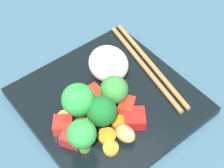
{
  "coord_description": "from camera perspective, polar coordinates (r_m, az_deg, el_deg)",
  "views": [
    {
      "loc": [
        25.9,
        -21.79,
        45.39
      ],
      "look_at": [
        -0.63,
        1.29,
        3.42
      ],
      "focal_mm": 54.92,
      "sensor_mm": 36.0,
      "label": 1
    }
  ],
  "objects": [
    {
      "name": "carrot_slice_3",
      "position": [
        0.52,
        -4.39,
        -7.04
      ],
      "size": [
        3.21,
        3.21,
        0.74
      ],
      "primitive_type": "cylinder",
      "rotation": [
        0.0,
        0.0,
        1.41
      ],
      "color": "orange",
      "rests_on": "square_plate"
    },
    {
      "name": "rice_mound",
      "position": [
        0.56,
        -0.6,
        3.34
      ],
      "size": [
        7.23,
        6.56,
        5.74
      ],
      "primitive_type": "ellipsoid",
      "rotation": [
        0.0,
        0.0,
        3.11
      ],
      "color": "white",
      "rests_on": "square_plate"
    },
    {
      "name": "carrot_slice_2",
      "position": [
        0.54,
        -2.75,
        -4.24
      ],
      "size": [
        2.31,
        2.31,
        0.68
      ],
      "primitive_type": "cylinder",
      "rotation": [
        0.0,
        0.0,
        2.98
      ],
      "color": "orange",
      "rests_on": "square_plate"
    },
    {
      "name": "ground_plane",
      "position": [
        0.57,
        -0.56,
        -3.84
      ],
      "size": [
        110.0,
        110.0,
        2.0
      ],
      "primitive_type": "cube",
      "color": "#315367"
    },
    {
      "name": "pepper_chunk_4",
      "position": [
        0.52,
        3.5,
        -5.89
      ],
      "size": [
        4.48,
        4.48,
        1.91
      ],
      "primitive_type": "cube",
      "rotation": [
        0.0,
        0.0,
        0.89
      ],
      "color": "red",
      "rests_on": "square_plate"
    },
    {
      "name": "chicken_piece_0",
      "position": [
        0.5,
        2.2,
        -8.22
      ],
      "size": [
        3.58,
        2.68,
        2.38
      ],
      "primitive_type": "ellipsoid",
      "rotation": [
        0.0,
        0.0,
        3.22
      ],
      "color": "tan",
      "rests_on": "square_plate"
    },
    {
      "name": "carrot_slice_1",
      "position": [
        0.52,
        1.23,
        -6.38
      ],
      "size": [
        2.76,
        2.76,
        0.62
      ],
      "primitive_type": "cylinder",
      "rotation": [
        0.0,
        0.0,
        4.85
      ],
      "color": "orange",
      "rests_on": "square_plate"
    },
    {
      "name": "square_plate",
      "position": [
        0.56,
        -0.57,
        -2.81
      ],
      "size": [
        26.44,
        26.44,
        1.42
      ],
      "primitive_type": "cube",
      "rotation": [
        0.0,
        0.0,
        -0.04
      ],
      "color": "black",
      "rests_on": "ground_plane"
    },
    {
      "name": "broccoli_floret_0",
      "position": [
        0.5,
        -1.73,
        -4.57
      ],
      "size": [
        4.58,
        4.58,
        6.01
      ],
      "color": "#76B050",
      "rests_on": "square_plate"
    },
    {
      "name": "pepper_chunk_2",
      "position": [
        0.53,
        2.43,
        -3.73
      ],
      "size": [
        3.62,
        3.79,
        2.02
      ],
      "primitive_type": "cube",
      "rotation": [
        0.0,
        0.0,
        5.33
      ],
      "color": "red",
      "rests_on": "square_plate"
    },
    {
      "name": "broccoli_floret_3",
      "position": [
        0.47,
        -5.03,
        -8.43
      ],
      "size": [
        4.15,
        4.15,
        6.28
      ],
      "color": "#63AF43",
      "rests_on": "square_plate"
    },
    {
      "name": "pepper_chunk_1",
      "position": [
        0.52,
        -7.9,
        -7.09
      ],
      "size": [
        3.86,
        3.88,
        2.03
      ],
      "primitive_type": "cube",
      "rotation": [
        0.0,
        0.0,
        2.44
      ],
      "color": "red",
      "rests_on": "square_plate"
    },
    {
      "name": "carrot_slice_4",
      "position": [
        0.51,
        -0.86,
        -8.6
      ],
      "size": [
        3.51,
        3.51,
        0.53
      ],
      "primitive_type": "cylinder",
      "rotation": [
        0.0,
        0.0,
        0.36
      ],
      "color": "orange",
      "rests_on": "square_plate"
    },
    {
      "name": "pepper_chunk_3",
      "position": [
        0.5,
        -6.79,
        -9.03
      ],
      "size": [
        3.6,
        3.4,
        1.92
      ],
      "primitive_type": "cube",
      "rotation": [
        0.0,
        0.0,
        0.52
      ],
      "color": "red",
      "rests_on": "square_plate"
    },
    {
      "name": "carrot_slice_5",
      "position": [
        0.5,
        -0.2,
        -10.66
      ],
      "size": [
        2.81,
        2.81,
        0.68
      ],
      "primitive_type": "cylinder",
      "rotation": [
        0.0,
        0.0,
        1.3
      ],
      "color": "orange",
      "rests_on": "square_plate"
    },
    {
      "name": "broccoli_floret_1",
      "position": [
        0.5,
        -5.66,
        -2.73
      ],
      "size": [
        4.95,
        4.95,
        7.12
      ],
      "color": "#6BA14E",
      "rests_on": "square_plate"
    },
    {
      "name": "chopstick_pair",
      "position": [
        0.6,
        5.91,
        3.18
      ],
      "size": [
        22.21,
        7.0,
        0.81
      ],
      "rotation": [
        0.0,
        0.0,
        2.92
      ],
      "color": "#A3703B",
      "rests_on": "square_plate"
    },
    {
      "name": "carrot_slice_0",
      "position": [
        0.53,
        -7.86,
        -5.49
      ],
      "size": [
        3.35,
        3.35,
        0.64
      ],
      "primitive_type": "cylinder",
      "rotation": [
        0.0,
        0.0,
        2.25
      ],
      "color": "orange",
      "rests_on": "square_plate"
    },
    {
      "name": "pepper_chunk_0",
      "position": [
        0.55,
        -3.1,
        -1.87
      ],
      "size": [
        2.94,
        2.82,
        2.04
      ],
      "primitive_type": "cube",
      "rotation": [
        0.0,
        0.0,
        3.12
      ],
      "color": "red",
      "rests_on": "square_plate"
    },
    {
      "name": "broccoli_floret_2",
      "position": [
        0.52,
        -0.03,
        -1.27
      ],
      "size": [
        4.36,
        4.36,
        5.72
      ],
      "color": "#68A444",
      "rests_on": "square_plate"
    }
  ]
}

